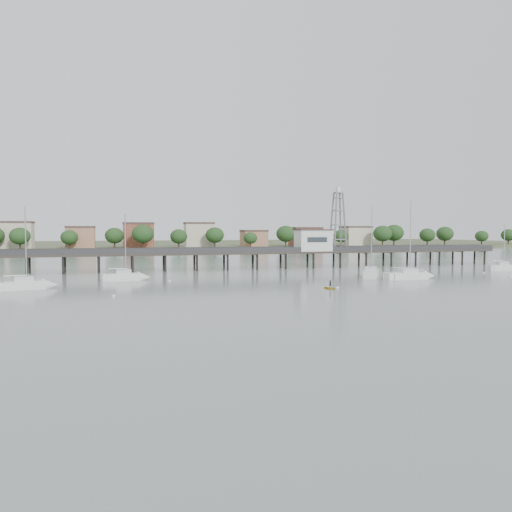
% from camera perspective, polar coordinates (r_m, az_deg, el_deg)
% --- Properties ---
extents(ground_plane, '(500.00, 500.00, 0.00)m').
position_cam_1_polar(ground_plane, '(56.44, 6.50, -6.29)').
color(ground_plane, slate).
rests_on(ground_plane, ground).
extents(pier, '(150.00, 5.00, 5.50)m').
position_cam_1_polar(pier, '(113.58, -5.18, 0.31)').
color(pier, '#2D2823').
rests_on(pier, ground).
extents(pier_building, '(8.40, 5.40, 5.30)m').
position_cam_1_polar(pier_building, '(120.73, 6.55, 1.83)').
color(pier_building, silver).
rests_on(pier_building, ground).
extents(lattice_tower, '(3.20, 3.20, 15.50)m').
position_cam_1_polar(lattice_tower, '(123.37, 9.35, 3.89)').
color(lattice_tower, slate).
rests_on(lattice_tower, ground).
extents(sailboat_e, '(6.66, 3.01, 10.81)m').
position_cam_1_polar(sailboat_e, '(124.87, 26.66, -1.19)').
color(sailboat_e, silver).
rests_on(sailboat_e, ground).
extents(sailboat_a, '(8.31, 4.18, 13.21)m').
position_cam_1_polar(sailboat_a, '(84.03, -24.16, -3.04)').
color(sailboat_a, silver).
rests_on(sailboat_a, ground).
extents(sailboat_c, '(7.10, 8.91, 14.72)m').
position_cam_1_polar(sailboat_c, '(99.84, 13.07, -1.94)').
color(sailboat_c, silver).
rests_on(sailboat_c, ground).
extents(sailboat_d, '(9.38, 2.77, 15.37)m').
position_cam_1_polar(sailboat_d, '(97.13, 17.73, -2.14)').
color(sailboat_d, silver).
rests_on(sailboat_d, ground).
extents(sailboat_b, '(7.83, 2.92, 12.72)m').
position_cam_1_polar(sailboat_b, '(92.54, -14.17, -2.33)').
color(sailboat_b, silver).
rests_on(sailboat_b, ground).
extents(yellow_dinghy, '(1.74, 0.90, 2.33)m').
position_cam_1_polar(yellow_dinghy, '(77.83, 8.47, -3.74)').
color(yellow_dinghy, yellow).
rests_on(yellow_dinghy, ground).
extents(dinghy_occupant, '(0.62, 1.23, 0.28)m').
position_cam_1_polar(dinghy_occupant, '(77.83, 8.47, -3.74)').
color(dinghy_occupant, black).
rests_on(dinghy_occupant, ground).
extents(mooring_buoys, '(92.70, 24.65, 0.39)m').
position_cam_1_polar(mooring_buoys, '(89.20, 5.17, -2.81)').
color(mooring_buoys, '#F6EBBF').
rests_on(mooring_buoys, ground).
extents(far_shore, '(500.00, 170.00, 10.40)m').
position_cam_1_polar(far_shore, '(291.92, -11.80, 1.34)').
color(far_shore, '#475133').
rests_on(far_shore, ground).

